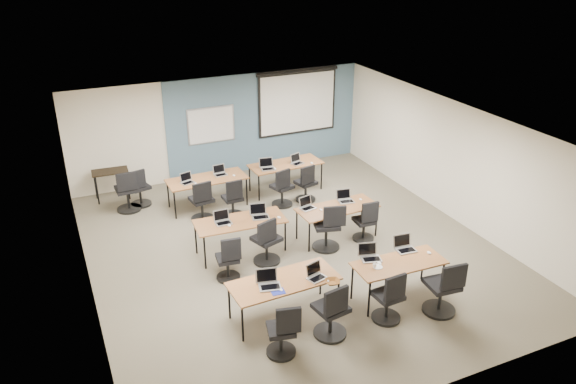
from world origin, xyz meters
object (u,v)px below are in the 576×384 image
task_chair_1 (332,315)px  laptop_2 (370,255)px  laptop_5 (260,214)px  training_table_front_right (399,265)px  laptop_10 (267,166)px  task_chair_0 (283,334)px  task_chair_9 (233,201)px  task_chair_11 (306,186)px  task_chair_4 (229,262)px  laptop_9 (220,172)px  task_chair_3 (443,292)px  training_table_back_left (207,180)px  task_chair_7 (365,224)px  laptop_0 (269,282)px  laptop_1 (316,274)px  projector_screen (298,99)px  training_table_mid_left (240,222)px  task_chair_5 (267,244)px  laptop_7 (345,198)px  task_chair_6 (328,230)px  whiteboard (211,125)px  utility_table (110,175)px  training_table_front_left (284,283)px  laptop_11 (297,161)px  task_chair_8 (202,204)px  laptop_3 (405,246)px  laptop_4 (223,220)px  task_chair_2 (389,301)px  task_chair_10 (282,191)px  spare_chair_a (140,191)px  training_table_back_right (286,165)px  laptop_8 (187,180)px

task_chair_1 → laptop_2: task_chair_1 is taller
task_chair_1 → laptop_5: 3.17m
training_table_front_right → laptop_10: bearing=97.1°
laptop_5 → task_chair_0: bearing=-93.2°
task_chair_0 → task_chair_9: (0.87, 4.82, 0.00)m
task_chair_9 → task_chair_11: size_ratio=0.98×
task_chair_1 → task_chair_4: size_ratio=1.09×
laptop_5 → task_chair_1: bearing=-77.7°
laptop_9 → laptop_10: (1.18, -0.12, 0.01)m
training_table_front_right → task_chair_3: size_ratio=1.58×
training_table_back_left → task_chair_7: size_ratio=1.98×
laptop_0 → laptop_1: bearing=6.5°
projector_screen → training_table_mid_left: 5.34m
task_chair_5 → task_chair_0: bearing=-125.4°
laptop_5 → training_table_front_right: bearing=-46.6°
laptop_7 → laptop_10: 2.56m
projector_screen → task_chair_5: projector_screen is taller
task_chair_6 → laptop_10: (-0.13, 2.97, 0.36)m
whiteboard → training_table_mid_left: whiteboard is taller
task_chair_5 → utility_table: bearing=99.9°
projector_screen → training_table_front_left: projector_screen is taller
laptop_10 → training_table_front_left: bearing=-99.2°
training_table_mid_left → laptop_5: bearing=3.5°
laptop_9 → laptop_11: laptop_11 is taller
task_chair_8 → laptop_9: (0.70, 0.78, 0.37)m
laptop_10 → task_chair_7: bearing=-60.9°
task_chair_1 → task_chair_7: 3.33m
training_table_front_right → task_chair_5: task_chair_5 is taller
laptop_3 → laptop_11: 4.69m
laptop_4 → task_chair_7: 3.05m
task_chair_2 → task_chair_11: task_chair_2 is taller
task_chair_4 → laptop_5: bearing=49.1°
utility_table → laptop_0: bearing=-70.9°
task_chair_0 → task_chair_8: (0.15, 4.92, 0.03)m
training_table_front_left → laptop_7: size_ratio=5.70×
task_chair_10 → spare_chair_a: 3.44m
laptop_2 → task_chair_2: (-0.13, -0.86, -0.39)m
task_chair_2 → spare_chair_a: bearing=111.5°
training_table_back_right → laptop_3: 4.80m
training_table_back_right → laptop_9: (-1.73, -0.00, 0.10)m
task_chair_9 → training_table_front_left: bearing=-99.4°
laptop_0 → task_chair_0: size_ratio=0.38×
task_chair_5 → laptop_10: task_chair_5 is taller
laptop_2 → laptop_8: size_ratio=1.17×
task_chair_5 → task_chair_7: bearing=-18.6°
task_chair_4 → laptop_9: 3.50m
training_table_front_right → task_chair_3: (0.44, -0.72, -0.24)m
task_chair_0 → task_chair_2: (1.97, 0.05, 0.01)m
projector_screen → task_chair_8: 4.52m
task_chair_2 → task_chair_4: (-2.05, 2.30, -0.02)m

